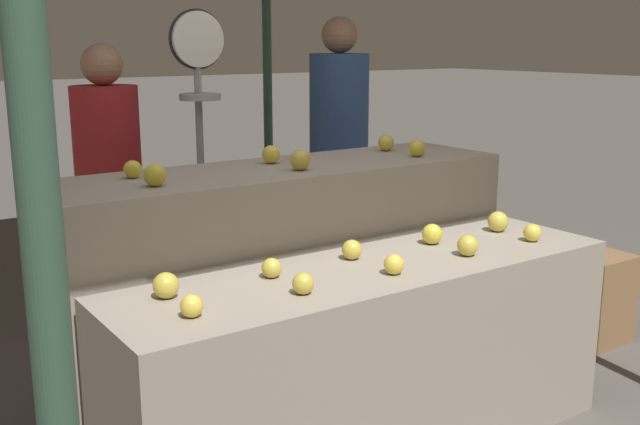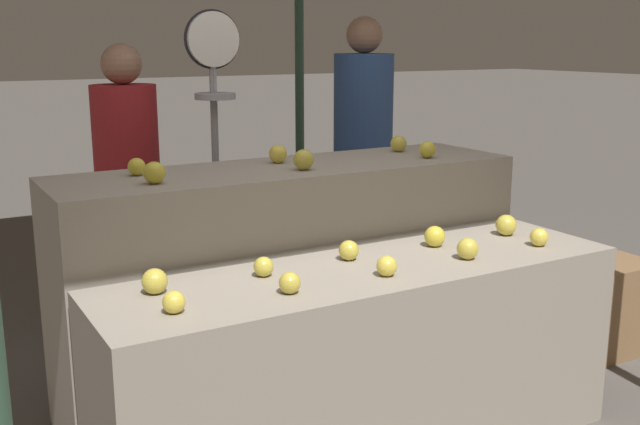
{
  "view_description": "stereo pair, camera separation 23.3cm",
  "coord_description": "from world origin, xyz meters",
  "px_view_note": "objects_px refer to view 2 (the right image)",
  "views": [
    {
      "loc": [
        -1.66,
        -2.05,
        1.56
      ],
      "look_at": [
        -0.03,
        0.3,
        0.9
      ],
      "focal_mm": 42.0,
      "sensor_mm": 36.0,
      "label": 1
    },
    {
      "loc": [
        -1.46,
        -2.17,
        1.56
      ],
      "look_at": [
        -0.03,
        0.3,
        0.9
      ],
      "focal_mm": 42.0,
      "sensor_mm": 36.0,
      "label": 2
    }
  ],
  "objects_px": {
    "produce_scale": "(215,106)",
    "person_vendor_at_scale": "(128,173)",
    "person_customer_left": "(363,134)",
    "wooden_crate_side": "(593,303)"
  },
  "relations": [
    {
      "from": "produce_scale",
      "to": "person_vendor_at_scale",
      "type": "xyz_separation_m",
      "value": [
        -0.36,
        0.32,
        -0.35
      ]
    },
    {
      "from": "person_customer_left",
      "to": "wooden_crate_side",
      "type": "relative_size",
      "value": 3.61
    },
    {
      "from": "produce_scale",
      "to": "person_customer_left",
      "type": "xyz_separation_m",
      "value": [
        1.2,
        0.49,
        -0.26
      ]
    },
    {
      "from": "produce_scale",
      "to": "person_customer_left",
      "type": "height_order",
      "value": "produce_scale"
    },
    {
      "from": "produce_scale",
      "to": "person_vendor_at_scale",
      "type": "distance_m",
      "value": 0.6
    },
    {
      "from": "person_vendor_at_scale",
      "to": "wooden_crate_side",
      "type": "distance_m",
      "value": 2.5
    },
    {
      "from": "person_vendor_at_scale",
      "to": "wooden_crate_side",
      "type": "bearing_deg",
      "value": 149.46
    },
    {
      "from": "person_customer_left",
      "to": "person_vendor_at_scale",
      "type": "bearing_deg",
      "value": 25.17
    },
    {
      "from": "person_vendor_at_scale",
      "to": "wooden_crate_side",
      "type": "xyz_separation_m",
      "value": [
        2.02,
        -1.32,
        -0.66
      ]
    },
    {
      "from": "wooden_crate_side",
      "to": "person_customer_left",
      "type": "bearing_deg",
      "value": 107.01
    }
  ]
}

